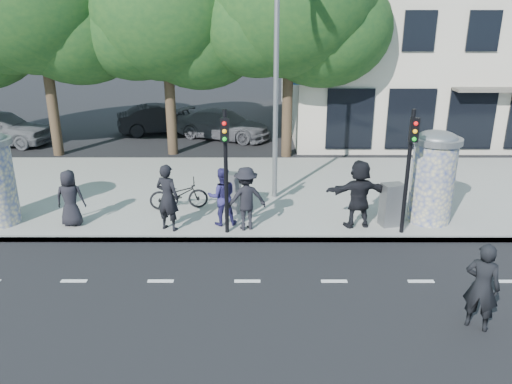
{
  "coord_description": "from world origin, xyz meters",
  "views": [
    {
      "loc": [
        0.22,
        -8.74,
        5.77
      ],
      "look_at": [
        0.2,
        3.5,
        1.44
      ],
      "focal_mm": 35.0,
      "sensor_mm": 36.0,
      "label": 1
    }
  ],
  "objects_px": {
    "bicycle": "(179,194)",
    "cabinet_right": "(392,205)",
    "traffic_pole_near": "(226,160)",
    "ped_b": "(168,197)",
    "traffic_pole_far": "(410,160)",
    "car_mid": "(162,119)",
    "ped_c": "(222,196)",
    "ped_d": "(246,199)",
    "ped_a": "(70,198)",
    "car_right": "(223,125)",
    "cabinet_left": "(231,192)",
    "ad_column_right": "(433,175)",
    "man_road": "(482,287)",
    "street_lamp": "(276,51)",
    "ped_f": "(359,194)"
  },
  "relations": [
    {
      "from": "bicycle",
      "to": "cabinet_right",
      "type": "xyz_separation_m",
      "value": [
        6.19,
        -1.26,
        0.15
      ]
    },
    {
      "from": "traffic_pole_near",
      "to": "ped_b",
      "type": "relative_size",
      "value": 1.81
    },
    {
      "from": "traffic_pole_far",
      "to": "car_mid",
      "type": "height_order",
      "value": "traffic_pole_far"
    },
    {
      "from": "ped_c",
      "to": "bicycle",
      "type": "bearing_deg",
      "value": -48.97
    },
    {
      "from": "ped_d",
      "to": "ped_a",
      "type": "bearing_deg",
      "value": -19.57
    },
    {
      "from": "ped_b",
      "to": "bicycle",
      "type": "relative_size",
      "value": 1.06
    },
    {
      "from": "car_mid",
      "to": "car_right",
      "type": "distance_m",
      "value": 3.5
    },
    {
      "from": "cabinet_right",
      "to": "cabinet_left",
      "type": "bearing_deg",
      "value": 153.17
    },
    {
      "from": "traffic_pole_near",
      "to": "cabinet_right",
      "type": "distance_m",
      "value": 4.87
    },
    {
      "from": "traffic_pole_near",
      "to": "car_right",
      "type": "relative_size",
      "value": 0.71
    },
    {
      "from": "cabinet_left",
      "to": "car_right",
      "type": "height_order",
      "value": "car_right"
    },
    {
      "from": "traffic_pole_near",
      "to": "bicycle",
      "type": "relative_size",
      "value": 1.92
    },
    {
      "from": "ad_column_right",
      "to": "car_right",
      "type": "bearing_deg",
      "value": 121.33
    },
    {
      "from": "ped_b",
      "to": "man_road",
      "type": "distance_m",
      "value": 8.05
    },
    {
      "from": "ad_column_right",
      "to": "ped_d",
      "type": "height_order",
      "value": "ad_column_right"
    },
    {
      "from": "street_lamp",
      "to": "bicycle",
      "type": "xyz_separation_m",
      "value": [
        -2.97,
        -1.01,
        -4.18
      ]
    },
    {
      "from": "traffic_pole_near",
      "to": "car_right",
      "type": "bearing_deg",
      "value": 94.13
    },
    {
      "from": "bicycle",
      "to": "cabinet_right",
      "type": "bearing_deg",
      "value": -110.28
    },
    {
      "from": "traffic_pole_far",
      "to": "ped_a",
      "type": "xyz_separation_m",
      "value": [
        -9.21,
        0.54,
        -1.27
      ]
    },
    {
      "from": "traffic_pole_near",
      "to": "bicycle",
      "type": "distance_m",
      "value": 2.9
    },
    {
      "from": "ped_f",
      "to": "bicycle",
      "type": "height_order",
      "value": "ped_f"
    },
    {
      "from": "traffic_pole_near",
      "to": "ped_c",
      "type": "xyz_separation_m",
      "value": [
        -0.16,
        0.62,
        -1.24
      ]
    },
    {
      "from": "street_lamp",
      "to": "car_mid",
      "type": "height_order",
      "value": "street_lamp"
    },
    {
      "from": "man_road",
      "to": "ped_f",
      "type": "bearing_deg",
      "value": -37.73
    },
    {
      "from": "ad_column_right",
      "to": "street_lamp",
      "type": "height_order",
      "value": "street_lamp"
    },
    {
      "from": "car_right",
      "to": "cabinet_left",
      "type": "bearing_deg",
      "value": -150.6
    },
    {
      "from": "cabinet_left",
      "to": "car_mid",
      "type": "bearing_deg",
      "value": 118.36
    },
    {
      "from": "traffic_pole_far",
      "to": "bicycle",
      "type": "relative_size",
      "value": 1.92
    },
    {
      "from": "bicycle",
      "to": "cabinet_left",
      "type": "height_order",
      "value": "cabinet_left"
    },
    {
      "from": "street_lamp",
      "to": "car_right",
      "type": "distance_m",
      "value": 10.14
    },
    {
      "from": "bicycle",
      "to": "car_mid",
      "type": "distance_m",
      "value": 11.55
    },
    {
      "from": "car_mid",
      "to": "car_right",
      "type": "xyz_separation_m",
      "value": [
        3.27,
        -1.25,
        -0.03
      ]
    },
    {
      "from": "ad_column_right",
      "to": "cabinet_left",
      "type": "height_order",
      "value": "ad_column_right"
    },
    {
      "from": "traffic_pole_near",
      "to": "ped_a",
      "type": "bearing_deg",
      "value": 172.97
    },
    {
      "from": "traffic_pole_far",
      "to": "cabinet_right",
      "type": "height_order",
      "value": "traffic_pole_far"
    },
    {
      "from": "traffic_pole_far",
      "to": "ped_d",
      "type": "relative_size",
      "value": 1.91
    },
    {
      "from": "ped_d",
      "to": "cabinet_left",
      "type": "distance_m",
      "value": 1.44
    },
    {
      "from": "street_lamp",
      "to": "ped_c",
      "type": "height_order",
      "value": "street_lamp"
    },
    {
      "from": "ped_a",
      "to": "cabinet_right",
      "type": "relative_size",
      "value": 1.32
    },
    {
      "from": "ped_a",
      "to": "ad_column_right",
      "type": "bearing_deg",
      "value": 179.74
    },
    {
      "from": "cabinet_right",
      "to": "street_lamp",
      "type": "bearing_deg",
      "value": 130.82
    },
    {
      "from": "ad_column_right",
      "to": "man_road",
      "type": "height_order",
      "value": "ad_column_right"
    },
    {
      "from": "bicycle",
      "to": "car_mid",
      "type": "bearing_deg",
      "value": 4.02
    },
    {
      "from": "ped_c",
      "to": "cabinet_right",
      "type": "height_order",
      "value": "ped_c"
    },
    {
      "from": "ped_f",
      "to": "ped_d",
      "type": "bearing_deg",
      "value": -5.44
    },
    {
      "from": "ped_f",
      "to": "cabinet_left",
      "type": "distance_m",
      "value": 3.81
    },
    {
      "from": "traffic_pole_far",
      "to": "car_right",
      "type": "height_order",
      "value": "traffic_pole_far"
    },
    {
      "from": "traffic_pole_near",
      "to": "cabinet_left",
      "type": "xyz_separation_m",
      "value": [
        0.03,
        1.62,
        -1.48
      ]
    },
    {
      "from": "ped_c",
      "to": "man_road",
      "type": "relative_size",
      "value": 0.93
    },
    {
      "from": "bicycle",
      "to": "cabinet_right",
      "type": "height_order",
      "value": "cabinet_right"
    }
  ]
}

